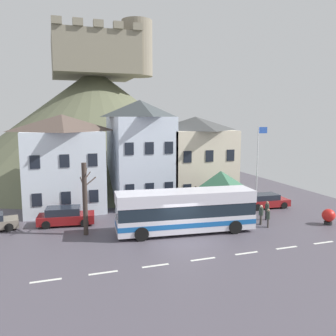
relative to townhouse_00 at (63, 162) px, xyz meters
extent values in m
cube|color=#4D4752|center=(7.40, -12.24, -4.42)|extent=(40.00, 60.00, 0.06)
cube|color=silver|center=(-1.60, -15.10, -4.39)|extent=(1.60, 0.20, 0.01)
cube|color=silver|center=(1.40, -15.10, -4.39)|extent=(1.60, 0.20, 0.01)
cube|color=silver|center=(4.40, -15.10, -4.39)|extent=(1.60, 0.20, 0.01)
cube|color=silver|center=(7.40, -15.10, -4.39)|extent=(1.60, 0.20, 0.01)
cube|color=silver|center=(10.40, -15.10, -4.39)|extent=(1.60, 0.20, 0.01)
cube|color=silver|center=(13.40, -15.10, -4.39)|extent=(1.60, 0.20, 0.01)
cube|color=silver|center=(16.40, -15.10, -4.39)|extent=(1.60, 0.20, 0.01)
cube|color=silver|center=(0.00, 0.00, -0.76)|extent=(6.96, 6.49, 7.27)
pyramid|color=brown|center=(0.00, 0.00, 3.64)|extent=(6.96, 6.49, 1.51)
cube|color=black|center=(-2.32, -3.27, -2.65)|extent=(0.80, 0.06, 1.10)
cube|color=black|center=(0.00, -3.27, -2.65)|extent=(0.80, 0.06, 1.10)
cube|color=black|center=(2.32, -3.27, -2.65)|extent=(0.80, 0.06, 1.10)
cube|color=black|center=(-2.32, -3.27, 0.51)|extent=(0.80, 0.06, 1.10)
cube|color=black|center=(0.00, -3.27, 0.51)|extent=(0.80, 0.06, 1.10)
cube|color=black|center=(2.32, -3.27, 0.51)|extent=(0.80, 0.06, 1.10)
cube|color=silver|center=(7.36, 0.17, -0.11)|extent=(5.53, 6.83, 8.56)
pyramid|color=#3C4345|center=(7.36, 0.17, 4.99)|extent=(5.53, 6.83, 1.64)
cube|color=black|center=(5.52, -3.27, -2.34)|extent=(0.80, 0.06, 1.10)
cube|color=black|center=(7.36, -3.27, -2.34)|extent=(0.80, 0.06, 1.10)
cube|color=black|center=(9.20, -3.27, -2.34)|extent=(0.80, 0.06, 1.10)
cube|color=black|center=(5.52, -3.27, 1.38)|extent=(0.80, 0.06, 1.10)
cube|color=black|center=(7.36, -3.27, 1.38)|extent=(0.80, 0.06, 1.10)
cube|color=black|center=(9.20, -3.27, 1.38)|extent=(0.80, 0.06, 1.10)
cube|color=beige|center=(13.28, 0.25, -0.78)|extent=(6.75, 6.98, 7.22)
pyramid|color=#434444|center=(13.28, 0.25, 3.51)|extent=(6.75, 6.98, 1.37)
cube|color=black|center=(11.03, -3.27, -2.67)|extent=(0.80, 0.06, 1.10)
cube|color=black|center=(13.28, -3.27, -2.67)|extent=(0.80, 0.06, 1.10)
cube|color=black|center=(15.53, -3.27, -2.67)|extent=(0.80, 0.06, 1.10)
cube|color=black|center=(11.03, -3.27, 0.47)|extent=(0.80, 0.06, 1.10)
cube|color=black|center=(13.28, -3.27, 0.47)|extent=(0.80, 0.06, 1.10)
cube|color=black|center=(15.53, -3.27, 0.47)|extent=(0.80, 0.06, 1.10)
cone|color=#5E6248|center=(5.46, 19.79, 3.40)|extent=(42.21, 42.21, 15.58)
cube|color=gray|center=(5.46, 19.79, 12.76)|extent=(11.56, 11.56, 5.63)
cylinder|color=gray|center=(11.24, 16.90, 13.78)|extent=(4.32, 4.32, 7.67)
cube|color=gray|center=(0.32, 14.01, 16.04)|extent=(1.28, 0.70, 0.92)
cube|color=gray|center=(2.89, 14.01, 16.04)|extent=(1.28, 0.70, 0.92)
cube|color=gray|center=(5.46, 14.01, 16.04)|extent=(1.28, 0.70, 0.92)
cube|color=gray|center=(8.03, 14.01, 16.04)|extent=(1.28, 0.70, 0.92)
cube|color=gray|center=(10.60, 14.01, 16.04)|extent=(1.28, 0.70, 0.92)
cube|color=silver|center=(8.23, -10.00, -3.59)|extent=(10.41, 3.41, 1.10)
cube|color=#1959A5|center=(8.23, -10.00, -3.54)|extent=(10.43, 3.43, 0.36)
cube|color=#19232D|center=(8.23, -10.00, -2.58)|extent=(10.31, 3.36, 0.93)
cube|color=silver|center=(8.23, -10.00, -1.68)|extent=(10.41, 3.41, 0.87)
cube|color=#19232D|center=(13.33, -10.49, -2.58)|extent=(0.26, 2.05, 0.89)
cylinder|color=black|center=(11.80, -9.16, -3.89)|extent=(1.02, 0.37, 1.00)
cylinder|color=black|center=(11.57, -11.50, -3.89)|extent=(1.02, 0.37, 1.00)
cylinder|color=black|center=(4.88, -8.50, -3.89)|extent=(1.02, 0.37, 1.00)
cylinder|color=black|center=(4.66, -10.83, -3.89)|extent=(1.02, 0.37, 1.00)
cylinder|color=#473D33|center=(11.11, -5.06, -3.19)|extent=(0.14, 0.14, 2.40)
cylinder|color=#473D33|center=(14.41, -5.06, -3.19)|extent=(0.14, 0.14, 2.40)
cylinder|color=#473D33|center=(11.11, -8.36, -3.19)|extent=(0.14, 0.14, 2.40)
cylinder|color=#473D33|center=(14.41, -8.36, -3.19)|extent=(0.14, 0.14, 2.40)
pyramid|color=#336649|center=(12.76, -6.71, -1.22)|extent=(3.60, 3.60, 1.55)
cube|color=#305335|center=(13.45, -4.90, -3.93)|extent=(4.21, 1.88, 0.57)
cube|color=#1E232D|center=(13.24, -4.89, -3.38)|extent=(2.55, 1.61, 0.54)
cylinder|color=black|center=(14.85, -4.12, -4.07)|extent=(0.65, 0.22, 0.64)
cylinder|color=black|center=(14.79, -5.77, -4.07)|extent=(0.65, 0.22, 0.64)
cylinder|color=black|center=(12.11, -4.02, -4.07)|extent=(0.65, 0.22, 0.64)
cylinder|color=black|center=(12.05, -5.68, -4.07)|extent=(0.65, 0.22, 0.64)
cube|color=maroon|center=(-0.11, -5.25, -3.87)|extent=(4.56, 2.34, 0.68)
cube|color=#1E232D|center=(-0.32, -5.23, -3.24)|extent=(2.80, 1.91, 0.58)
cylinder|color=black|center=(1.43, -4.58, -4.07)|extent=(0.66, 0.28, 0.64)
cylinder|color=black|center=(1.21, -6.29, -4.07)|extent=(0.66, 0.28, 0.64)
cylinder|color=black|center=(-1.43, -4.22, -4.07)|extent=(0.66, 0.28, 0.64)
cylinder|color=black|center=(-1.64, -5.93, -4.07)|extent=(0.66, 0.28, 0.64)
cube|color=maroon|center=(18.18, -5.57, -3.90)|extent=(4.33, 2.10, 0.63)
cube|color=#1E232D|center=(17.97, -5.55, -3.33)|extent=(2.63, 1.78, 0.51)
cylinder|color=black|center=(19.62, -4.76, -4.07)|extent=(0.65, 0.24, 0.64)
cylinder|color=black|center=(19.52, -6.53, -4.07)|extent=(0.65, 0.24, 0.64)
cylinder|color=black|center=(16.84, -4.60, -4.07)|extent=(0.65, 0.24, 0.64)
cylinder|color=black|center=(16.73, -6.37, -4.07)|extent=(0.65, 0.24, 0.64)
cylinder|color=black|center=(-4.49, -3.98, -4.07)|extent=(0.66, 0.27, 0.64)
cylinder|color=black|center=(-4.29, -5.67, -4.07)|extent=(0.66, 0.27, 0.64)
cylinder|color=black|center=(15.96, -9.14, -3.99)|extent=(0.12, 0.12, 0.81)
cylinder|color=black|center=(15.76, -9.18, -3.99)|extent=(0.12, 0.12, 0.81)
cylinder|color=#2D382D|center=(15.86, -9.16, -3.33)|extent=(0.33, 0.33, 0.60)
sphere|color=#9E7A60|center=(15.86, -9.16, -2.92)|extent=(0.22, 0.22, 0.22)
cylinder|color=#38332D|center=(14.82, -10.86, -4.04)|extent=(0.13, 0.13, 0.70)
cylinder|color=#38332D|center=(14.72, -11.01, -4.04)|extent=(0.13, 0.13, 0.70)
cylinder|color=#2D382D|center=(14.77, -10.94, -3.43)|extent=(0.28, 0.28, 0.62)
sphere|color=#9E7A60|center=(14.77, -10.94, -3.02)|extent=(0.20, 0.20, 0.20)
cylinder|color=#38332D|center=(12.99, -8.13, -3.99)|extent=(0.17, 0.17, 0.80)
cylinder|color=#38332D|center=(12.89, -8.31, -3.99)|extent=(0.17, 0.17, 0.80)
cylinder|color=black|center=(12.94, -8.22, -3.36)|extent=(0.32, 0.32, 0.57)
sphere|color=tan|center=(12.94, -8.22, -2.97)|extent=(0.22, 0.22, 0.22)
cylinder|color=#38332D|center=(14.72, -10.06, -3.98)|extent=(0.16, 0.16, 0.83)
cylinder|color=#38332D|center=(14.58, -10.22, -3.98)|extent=(0.16, 0.16, 0.83)
cylinder|color=#2D382D|center=(14.65, -10.14, -3.32)|extent=(0.35, 0.35, 0.60)
sphere|color=#D1AD89|center=(14.65, -10.14, -2.90)|extent=(0.22, 0.22, 0.22)
cube|color=#473828|center=(14.47, -4.80, -3.94)|extent=(1.41, 0.45, 0.08)
cube|color=#473828|center=(14.47, -4.57, -3.72)|extent=(1.41, 0.06, 0.40)
cube|color=#2D2D33|center=(13.85, -4.80, -4.17)|extent=(0.08, 0.36, 0.45)
cube|color=#2D2D33|center=(15.09, -4.80, -4.17)|extent=(0.08, 0.36, 0.45)
cylinder|color=silver|center=(16.59, -6.33, -0.53)|extent=(0.10, 0.10, 7.72)
cube|color=#264CA5|center=(17.04, -6.33, 2.98)|extent=(0.90, 0.03, 0.56)
cylinder|color=black|center=(19.76, -11.85, -4.27)|extent=(0.62, 0.62, 0.25)
sphere|color=red|center=(19.76, -11.85, -3.63)|extent=(1.03, 1.03, 1.03)
cylinder|color=#382D28|center=(1.14, -8.20, -1.74)|extent=(0.35, 0.35, 5.30)
cylinder|color=#382D28|center=(1.22, -7.68, 0.20)|extent=(0.26, 1.13, 1.06)
cylinder|color=#382D28|center=(1.39, -7.90, -0.12)|extent=(0.58, 0.70, 0.56)
cylinder|color=#382D28|center=(1.28, -7.71, -0.21)|extent=(0.39, 1.09, 1.25)
cylinder|color=#382D28|center=(1.02, -7.90, -0.59)|extent=(0.33, 0.69, 0.80)
cylinder|color=#382D28|center=(1.57, -7.98, -0.53)|extent=(0.94, 0.56, 0.64)
cylinder|color=#382D28|center=(1.18, -8.56, 0.04)|extent=(0.15, 0.75, 0.49)
camera|label=1|loc=(-1.05, -33.71, 4.08)|focal=37.74mm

